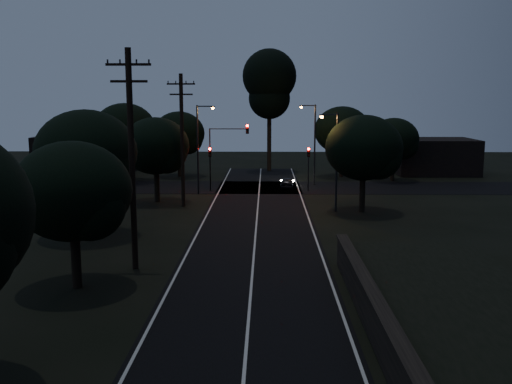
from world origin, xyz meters
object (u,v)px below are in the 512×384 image
object	(u,v)px
streetlight_a	(200,143)
car	(287,183)
signal_right	(308,161)
streetlight_c	(335,155)
signal_mast	(228,145)
utility_pole_mid	(132,157)
tall_pine	(269,83)
signal_left	(210,161)
streetlight_b	(313,139)
utility_pole_far	(182,138)

from	to	relation	value
streetlight_a	car	world-z (taller)	streetlight_a
signal_right	streetlight_c	world-z (taller)	streetlight_c
signal_mast	car	distance (m)	6.92
utility_pole_mid	signal_right	size ratio (longest dim) A/B	2.68
utility_pole_mid	tall_pine	xyz separation A→B (m)	(7.00, 40.00, 4.61)
streetlight_a	streetlight_c	bearing A→B (deg)	-35.69
signal_right	streetlight_a	size ratio (longest dim) A/B	0.51
utility_pole_mid	signal_left	size ratio (longest dim) A/B	2.68
streetlight_b	streetlight_c	size ratio (longest dim) A/B	1.07
utility_pole_mid	streetlight_a	xyz separation A→B (m)	(0.69, 23.00, -1.10)
streetlight_c	streetlight_a	bearing A→B (deg)	144.31
signal_right	signal_mast	world-z (taller)	signal_mast
utility_pole_mid	car	distance (m)	28.34
utility_pole_mid	streetlight_b	world-z (taller)	utility_pole_mid
tall_pine	streetlight_c	xyz separation A→B (m)	(4.83, -25.00, -5.99)
car	utility_pole_far	bearing A→B (deg)	51.41
signal_right	streetlight_b	world-z (taller)	streetlight_b
utility_pole_mid	signal_mast	distance (m)	25.22
utility_pole_mid	signal_mast	xyz separation A→B (m)	(3.09, 24.99, -1.40)
signal_mast	streetlight_c	xyz separation A→B (m)	(8.74, -9.99, 0.01)
streetlight_a	streetlight_b	bearing A→B (deg)	29.48
utility_pole_far	signal_right	distance (m)	13.53
signal_mast	streetlight_c	world-z (taller)	streetlight_c
utility_pole_far	tall_pine	distance (m)	24.53
signal_mast	streetlight_b	size ratio (longest dim) A/B	0.78
tall_pine	streetlight_a	size ratio (longest dim) A/B	1.79
utility_pole_far	signal_right	world-z (taller)	utility_pole_far
utility_pole_far	signal_left	bearing A→B (deg)	80.06
signal_right	streetlight_a	xyz separation A→B (m)	(-9.91, -1.99, 1.80)
utility_pole_mid	utility_pole_far	world-z (taller)	utility_pole_mid
signal_mast	streetlight_a	size ratio (longest dim) A/B	0.78
utility_pole_mid	streetlight_b	bearing A→B (deg)	68.70
streetlight_c	utility_pole_far	bearing A→B (deg)	170.40
signal_left	streetlight_b	bearing A→B (deg)	22.05
streetlight_a	streetlight_b	distance (m)	12.19
utility_pole_mid	streetlight_b	size ratio (longest dim) A/B	1.38
signal_right	streetlight_c	bearing A→B (deg)	-82.98
signal_left	streetlight_b	world-z (taller)	streetlight_b
utility_pole_far	streetlight_a	size ratio (longest dim) A/B	1.31
signal_right	streetlight_b	distance (m)	4.45
streetlight_a	utility_pole_mid	bearing A→B (deg)	-91.73
signal_left	streetlight_b	size ratio (longest dim) A/B	0.51
utility_pole_mid	car	bearing A→B (deg)	71.86
streetlight_b	streetlight_a	bearing A→B (deg)	-150.52
streetlight_a	car	bearing A→B (deg)	23.50
signal_mast	tall_pine	bearing A→B (deg)	75.38
utility_pole_far	streetlight_c	world-z (taller)	utility_pole_far
signal_right	streetlight_c	distance (m)	10.18
utility_pole_mid	signal_right	xyz separation A→B (m)	(10.60, 24.99, -2.90)
utility_pole_mid	streetlight_a	distance (m)	23.04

